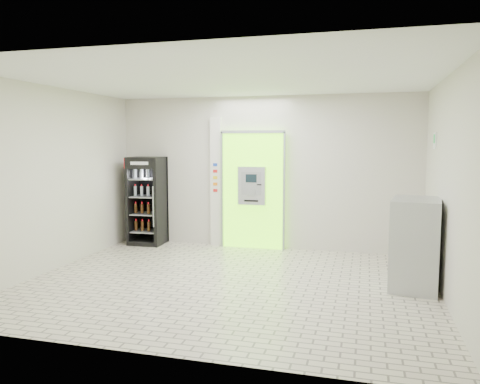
% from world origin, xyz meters
% --- Properties ---
extents(ground, '(6.00, 6.00, 0.00)m').
position_xyz_m(ground, '(0.00, 0.00, 0.00)').
color(ground, '#BEB09E').
rests_on(ground, ground).
extents(room_shell, '(6.00, 6.00, 6.00)m').
position_xyz_m(room_shell, '(0.00, 0.00, 1.84)').
color(room_shell, beige).
rests_on(room_shell, ground).
extents(atm_assembly, '(1.30, 0.24, 2.33)m').
position_xyz_m(atm_assembly, '(-0.20, 2.41, 1.17)').
color(atm_assembly, '#70EA11').
rests_on(atm_assembly, ground).
extents(pillar, '(0.22, 0.11, 2.60)m').
position_xyz_m(pillar, '(-0.98, 2.45, 1.30)').
color(pillar, silver).
rests_on(pillar, ground).
extents(beverage_cooler, '(0.70, 0.66, 1.80)m').
position_xyz_m(beverage_cooler, '(-2.39, 2.20, 0.86)').
color(beverage_cooler, black).
rests_on(beverage_cooler, ground).
extents(steel_cabinet, '(0.78, 1.05, 1.29)m').
position_xyz_m(steel_cabinet, '(2.67, 0.49, 0.65)').
color(steel_cabinet, '#A6A9AE').
rests_on(steel_cabinet, ground).
extents(exit_sign, '(0.02, 0.22, 0.26)m').
position_xyz_m(exit_sign, '(2.99, 1.40, 2.12)').
color(exit_sign, white).
rests_on(exit_sign, room_shell).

